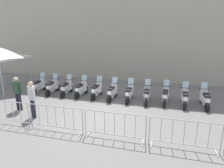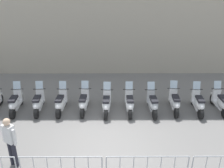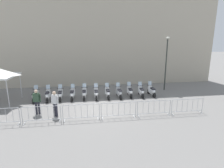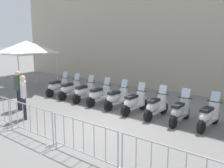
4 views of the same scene
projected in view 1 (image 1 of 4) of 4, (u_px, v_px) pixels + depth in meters
name	position (u px, v px, depth m)	size (l,w,h in m)	color
ground_plane	(100.00, 115.00, 9.06)	(120.00, 120.00, 0.00)	slate
building_facade	(131.00, 14.00, 15.37)	(28.00, 2.40, 10.63)	#B2A893
motorcycle_0	(38.00, 86.00, 12.43)	(0.56, 1.73, 1.24)	black
motorcycle_1	(52.00, 87.00, 12.16)	(0.58, 1.73, 1.24)	black
motorcycle_2	(66.00, 88.00, 11.93)	(0.58, 1.73, 1.24)	black
motorcycle_3	(81.00, 89.00, 11.67)	(0.56, 1.72, 1.24)	black
motorcycle_4	(96.00, 90.00, 11.45)	(0.56, 1.72, 1.24)	black
motorcycle_5	(112.00, 92.00, 11.09)	(0.56, 1.72, 1.24)	black
motorcycle_6	(129.00, 94.00, 10.86)	(0.56, 1.72, 1.24)	black
motorcycle_7	(147.00, 95.00, 10.59)	(0.56, 1.73, 1.24)	black
motorcycle_8	(165.00, 96.00, 10.46)	(0.56, 1.72, 1.24)	black
motorcycle_9	(185.00, 98.00, 10.11)	(0.56, 1.72, 1.24)	black
motorcycle_10	(205.00, 99.00, 9.91)	(0.56, 1.73, 1.24)	black
barrier_segment_1	(6.00, 112.00, 8.10)	(2.31, 0.53, 1.07)	#B2B5B7
barrier_segment_2	(56.00, 119.00, 7.50)	(2.31, 0.53, 1.07)	#B2B5B7
barrier_segment_3	(114.00, 126.00, 6.91)	(2.31, 0.53, 1.07)	#B2B5B7
barrier_segment_4	(184.00, 135.00, 6.32)	(2.31, 0.53, 1.07)	#B2B5B7
officer_near_row_end	(32.00, 97.00, 8.62)	(0.49, 0.37, 1.73)	#23232D
officer_mid_plaza	(18.00, 92.00, 9.46)	(0.55, 0.24, 1.73)	#23232D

